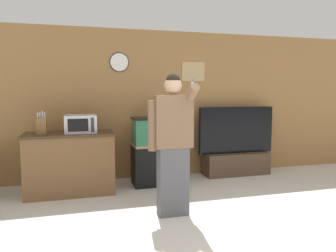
{
  "coord_description": "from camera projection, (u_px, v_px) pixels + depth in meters",
  "views": [
    {
      "loc": [
        -1.63,
        -2.61,
        1.54
      ],
      "look_at": [
        -0.39,
        1.82,
        1.05
      ],
      "focal_mm": 35.0,
      "sensor_mm": 36.0,
      "label": 1
    }
  ],
  "objects": [
    {
      "name": "aquarium_on_stand",
      "position": [
        157.0,
        151.0,
        5.41
      ],
      "size": [
        0.8,
        0.47,
        1.11
      ],
      "color": "black",
      "rests_on": "ground_plane"
    },
    {
      "name": "tv_on_stand",
      "position": [
        236.0,
        155.0,
        6.06
      ],
      "size": [
        1.47,
        0.4,
        1.26
      ],
      "color": "#4C3828",
      "rests_on": "ground_plane"
    },
    {
      "name": "person_standing",
      "position": [
        172.0,
        142.0,
        4.01
      ],
      "size": [
        0.55,
        0.42,
        1.76
      ],
      "color": "#515156",
      "rests_on": "ground_plane"
    },
    {
      "name": "knife_block",
      "position": [
        41.0,
        126.0,
        4.73
      ],
      "size": [
        0.14,
        0.12,
        0.34
      ],
      "color": "brown",
      "rests_on": "counter_island"
    },
    {
      "name": "microwave",
      "position": [
        81.0,
        124.0,
        4.92
      ],
      "size": [
        0.46,
        0.4,
        0.26
      ],
      "color": "silver",
      "rests_on": "counter_island"
    },
    {
      "name": "wall_back_paneled",
      "position": [
        169.0,
        104.0,
        5.93
      ],
      "size": [
        10.0,
        0.08,
        2.6
      ],
      "color": "olive",
      "rests_on": "ground_plane"
    },
    {
      "name": "counter_island",
      "position": [
        70.0,
        163.0,
        4.93
      ],
      "size": [
        1.32,
        0.65,
        0.92
      ],
      "color": "brown",
      "rests_on": "ground_plane"
    }
  ]
}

